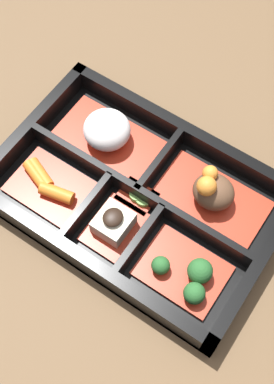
# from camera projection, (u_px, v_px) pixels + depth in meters

# --- Properties ---
(ground_plane) EXTENTS (3.00, 3.00, 0.00)m
(ground_plane) POSITION_uv_depth(u_px,v_px,m) (137.00, 201.00, 0.65)
(ground_plane) COLOR brown
(bento_base) EXTENTS (0.33, 0.22, 0.01)m
(bento_base) POSITION_uv_depth(u_px,v_px,m) (137.00, 200.00, 0.65)
(bento_base) COLOR black
(bento_base) RESTS_ON ground_plane
(bento_rim) EXTENTS (0.33, 0.22, 0.04)m
(bento_rim) POSITION_uv_depth(u_px,v_px,m) (136.00, 196.00, 0.63)
(bento_rim) COLOR black
(bento_rim) RESTS_ON ground_plane
(bowl_rice) EXTENTS (0.13, 0.08, 0.05)m
(bowl_rice) POSITION_uv_depth(u_px,v_px,m) (107.00, 132.00, 0.66)
(bowl_rice) COLOR #B22D19
(bowl_rice) RESTS_ON bento_base
(bowl_stew) EXTENTS (0.13, 0.08, 0.06)m
(bowl_stew) POSITION_uv_depth(u_px,v_px,m) (212.00, 193.00, 0.62)
(bowl_stew) COLOR #B22D19
(bowl_stew) RESTS_ON bento_base
(bowl_carrots) EXTENTS (0.09, 0.07, 0.02)m
(bowl_carrots) POSITION_uv_depth(u_px,v_px,m) (48.00, 185.00, 0.64)
(bowl_carrots) COLOR #B22D19
(bowl_carrots) RESTS_ON bento_base
(bowl_tofu) EXTENTS (0.05, 0.07, 0.03)m
(bowl_tofu) POSITION_uv_depth(u_px,v_px,m) (113.00, 224.00, 0.61)
(bowl_tofu) COLOR #B22D19
(bowl_tofu) RESTS_ON bento_base
(bowl_greens) EXTENTS (0.10, 0.07, 0.03)m
(bowl_greens) POSITION_uv_depth(u_px,v_px,m) (187.00, 274.00, 0.59)
(bowl_greens) COLOR #B22D19
(bowl_greens) RESTS_ON bento_base
(bowl_pickles) EXTENTS (0.04, 0.04, 0.01)m
(bowl_pickles) POSITION_uv_depth(u_px,v_px,m) (141.00, 198.00, 0.63)
(bowl_pickles) COLOR #B22D19
(bowl_pickles) RESTS_ON bento_base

